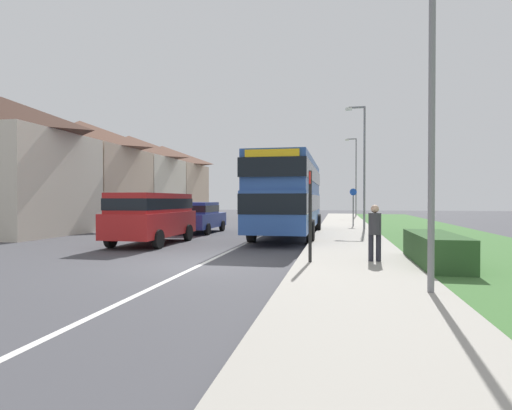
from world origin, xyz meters
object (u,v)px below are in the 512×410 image
Objects in this scene: pedestrian_at_stop at (375,230)px; street_lamp_near at (426,73)px; double_decker_bus at (289,193)px; bus_stop_sign at (310,210)px; street_lamp_mid at (363,159)px; street_lamp_far at (355,172)px; cycle_route_sign at (353,206)px; parked_van_red at (152,214)px; parked_car_blue at (200,216)px.

street_lamp_near is at bearing -81.29° from pedestrian_at_stop.
pedestrian_at_stop is (3.35, -8.41, -1.17)m from double_decker_bus.
street_lamp_mid is (2.13, 13.33, 2.60)m from bus_stop_sign.
pedestrian_at_stop is at bearing -91.31° from street_lamp_far.
pedestrian_at_stop is 15.23m from cycle_route_sign.
bus_stop_sign is at bearing -99.07° from street_lamp_mid.
cycle_route_sign is at bearing 91.83° from street_lamp_near.
parked_van_red is 0.62× the size of street_lamp_far.
parked_car_blue is 16.45m from street_lamp_near.
street_lamp_mid is at bearing 88.24° from pedestrian_at_stop.
pedestrian_at_stop is at bearing -89.87° from cycle_route_sign.
parked_car_blue is 23.92m from street_lamp_far.
street_lamp_far reaches higher than bus_stop_sign.
parked_car_blue is at bearing -146.52° from cycle_route_sign.
parked_van_red is 5.82m from parked_car_blue.
street_lamp_near is 1.00× the size of street_lamp_mid.
street_lamp_mid reaches higher than bus_stop_sign.
parked_car_blue is at bearing 165.54° from double_decker_bus.
pedestrian_at_stop is 1.89m from bus_stop_sign.
street_lamp_far is (2.45, 32.02, 3.04)m from bus_stop_sign.
street_lamp_near reaches higher than bus_stop_sign.
parked_van_red is (-5.06, -4.51, -0.90)m from double_decker_bus.
double_decker_bus is 1.52× the size of street_lamp_near.
street_lamp_far reaches higher than street_lamp_near.
bus_stop_sign is at bearing -33.32° from parked_van_red.
street_lamp_mid is (8.80, 8.94, 2.91)m from parked_van_red.
cycle_route_sign is (8.34, 5.52, 0.51)m from parked_car_blue.
double_decker_bus is at bearing 100.29° from bus_stop_sign.
parked_van_red is 1.97× the size of cycle_route_sign.
double_decker_bus reaches higher than cycle_route_sign.
parked_van_red is at bearing -90.29° from parked_car_blue.
cycle_route_sign is 3.64m from street_lamp_mid.
street_lamp_near reaches higher than parked_car_blue.
parked_car_blue is 2.64× the size of pedestrian_at_stop.
pedestrian_at_stop is (8.41, -3.90, -0.26)m from parked_van_red.
double_decker_bus is 2.48× the size of parked_car_blue.
double_decker_bus is at bearing 111.71° from pedestrian_at_stop.
pedestrian_at_stop is 0.64× the size of bus_stop_sign.
street_lamp_far reaches higher than pedestrian_at_stop.
street_lamp_far is at bearing 89.76° from street_lamp_near.
double_decker_bus is at bearing 41.73° from parked_van_red.
bus_stop_sign is 13.74m from street_lamp_mid.
double_decker_bus is 2.20× the size of parked_van_red.
double_decker_bus is at bearing -115.93° from cycle_route_sign.
parked_car_blue is 10.02m from cycle_route_sign.
bus_stop_sign is 15.81m from cycle_route_sign.
street_lamp_far is at bearing 80.02° from double_decker_bus.
street_lamp_mid is (0.43, -2.39, 2.72)m from cycle_route_sign.
pedestrian_at_stop is at bearing -91.76° from street_lamp_mid.
cycle_route_sign reaches higher than parked_car_blue.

